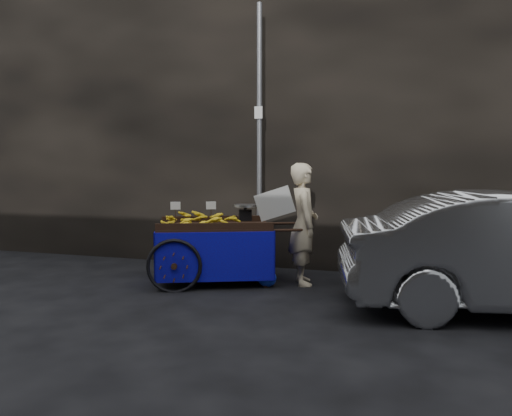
% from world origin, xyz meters
% --- Properties ---
extents(ground, '(80.00, 80.00, 0.00)m').
position_xyz_m(ground, '(0.00, 0.00, 0.00)').
color(ground, black).
rests_on(ground, ground).
extents(building_wall, '(13.50, 2.00, 5.00)m').
position_xyz_m(building_wall, '(0.39, 2.60, 2.50)').
color(building_wall, black).
rests_on(building_wall, ground).
extents(street_pole, '(0.12, 0.10, 4.00)m').
position_xyz_m(street_pole, '(0.30, 1.30, 2.01)').
color(street_pole, slate).
rests_on(street_pole, ground).
extents(banana_cart, '(2.32, 1.68, 1.15)m').
position_xyz_m(banana_cart, '(-0.13, 0.41, 0.71)').
color(banana_cart, black).
rests_on(banana_cart, ground).
extents(vendor, '(0.94, 0.70, 1.65)m').
position_xyz_m(vendor, '(1.11, 0.67, 0.83)').
color(vendor, '#BEAE8D').
rests_on(vendor, ground).
extents(plastic_bag, '(0.26, 0.21, 0.23)m').
position_xyz_m(plastic_bag, '(0.68, 0.37, 0.12)').
color(plastic_bag, '#1C34D2').
rests_on(plastic_bag, ground).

